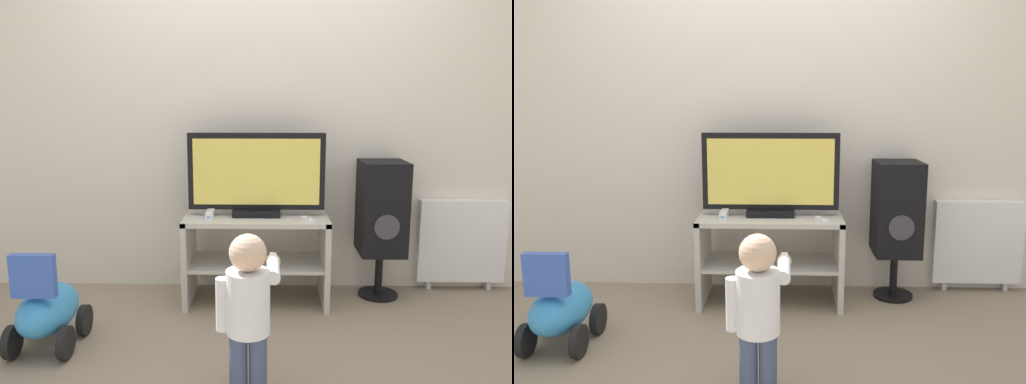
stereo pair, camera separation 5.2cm
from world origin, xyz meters
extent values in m
plane|color=gray|center=(0.00, 0.00, 0.00)|extent=(16.00, 16.00, 0.00)
cube|color=silver|center=(0.00, 0.53, 1.30)|extent=(10.00, 0.06, 2.60)
cube|color=beige|center=(0.00, 0.23, 0.56)|extent=(0.92, 0.45, 0.03)
cube|color=beige|center=(0.00, 0.23, 0.26)|extent=(0.88, 0.41, 0.02)
cube|color=beige|center=(-0.44, 0.23, 0.29)|extent=(0.04, 0.45, 0.58)
cube|color=beige|center=(0.44, 0.23, 0.29)|extent=(0.04, 0.45, 0.58)
cube|color=black|center=(0.00, 0.25, 0.60)|extent=(0.31, 0.20, 0.04)
cube|color=black|center=(0.00, 0.25, 0.87)|extent=(0.88, 0.05, 0.49)
cube|color=#F2D859|center=(0.00, 0.22, 0.87)|extent=(0.81, 0.01, 0.42)
cube|color=white|center=(-0.29, 0.16, 0.60)|extent=(0.04, 0.16, 0.05)
cube|color=#3F8CE5|center=(-0.29, 0.08, 0.60)|extent=(0.03, 0.00, 0.01)
cube|color=white|center=(0.32, 0.08, 0.59)|extent=(0.08, 0.13, 0.02)
cylinder|color=#337FD8|center=(0.32, 0.08, 0.60)|extent=(0.01, 0.01, 0.00)
cylinder|color=#3F4C72|center=(-0.06, -0.88, 0.16)|extent=(0.08, 0.08, 0.31)
cylinder|color=#3F4C72|center=(0.03, -0.88, 0.16)|extent=(0.08, 0.08, 0.31)
cylinder|color=white|center=(-0.01, -0.88, 0.45)|extent=(0.19, 0.19, 0.28)
sphere|color=beige|center=(-0.01, -0.88, 0.68)|extent=(0.16, 0.16, 0.16)
cylinder|color=white|center=(-0.13, -0.88, 0.44)|extent=(0.06, 0.06, 0.24)
cylinder|color=white|center=(0.10, -0.76, 0.56)|extent=(0.06, 0.24, 0.06)
sphere|color=beige|center=(0.10, -0.64, 0.56)|extent=(0.07, 0.07, 0.07)
cube|color=white|center=(0.10, -0.60, 0.56)|extent=(0.03, 0.13, 0.02)
cylinder|color=black|center=(0.83, 0.32, 0.01)|extent=(0.26, 0.26, 0.02)
cylinder|color=black|center=(0.83, 0.32, 0.15)|extent=(0.05, 0.05, 0.31)
cube|color=black|center=(0.83, 0.32, 0.62)|extent=(0.29, 0.33, 0.62)
cylinder|color=#38383D|center=(0.83, 0.15, 0.52)|extent=(0.16, 0.01, 0.16)
ellipsoid|color=#338CD1|center=(-1.11, -0.43, 0.21)|extent=(0.28, 0.49, 0.25)
cube|color=blue|center=(-1.11, -0.56, 0.45)|extent=(0.22, 0.05, 0.22)
cylinder|color=black|center=(-1.25, -0.29, 0.09)|extent=(0.04, 0.17, 0.17)
cylinder|color=black|center=(-0.97, -0.29, 0.09)|extent=(0.04, 0.17, 0.17)
cylinder|color=black|center=(-1.25, -0.56, 0.09)|extent=(0.04, 0.17, 0.17)
cylinder|color=black|center=(-0.97, -0.56, 0.09)|extent=(0.04, 0.17, 0.17)
cube|color=white|center=(1.42, 0.46, 0.35)|extent=(0.60, 0.08, 0.58)
cube|color=silver|center=(1.21, 0.46, 0.03)|extent=(0.03, 0.05, 0.06)
cube|color=silver|center=(1.64, 0.46, 0.03)|extent=(0.03, 0.05, 0.06)
camera|label=1|loc=(0.06, -2.92, 1.32)|focal=35.00mm
camera|label=2|loc=(0.12, -2.92, 1.32)|focal=35.00mm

